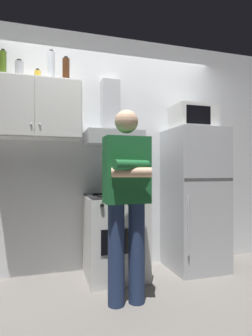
{
  "coord_description": "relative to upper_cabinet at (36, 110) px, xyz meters",
  "views": [
    {
      "loc": [
        -0.77,
        -2.59,
        1.12
      ],
      "look_at": [
        0.0,
        0.0,
        1.15
      ],
      "focal_mm": 29.61,
      "sensor_mm": 36.0,
      "label": 1
    }
  ],
  "objects": [
    {
      "name": "range_hood",
      "position": [
        0.8,
        0.0,
        -0.15
      ],
      "size": [
        0.6,
        0.44,
        0.75
      ],
      "color": "#B7BABF"
    },
    {
      "name": "bottle_rum_dark",
      "position": [
        0.3,
        -0.02,
        0.43
      ],
      "size": [
        0.07,
        0.07,
        0.27
      ],
      "color": "#47230F",
      "rests_on": "upper_cabinet"
    },
    {
      "name": "bottle_olive_oil",
      "position": [
        -0.31,
        -0.01,
        0.43
      ],
      "size": [
        0.06,
        0.06,
        0.28
      ],
      "color": "#4C6B19",
      "rests_on": "upper_cabinet"
    },
    {
      "name": "back_wall_tiled",
      "position": [
        0.85,
        0.23,
        -0.4
      ],
      "size": [
        4.8,
        0.1,
        2.7
      ],
      "primitive_type": "cube",
      "color": "white",
      "rests_on": "ground_plane"
    },
    {
      "name": "bottle_spice_jar",
      "position": [
        0.01,
        0.02,
        0.36
      ],
      "size": [
        0.06,
        0.06,
        0.13
      ],
      "color": "gold",
      "rests_on": "upper_cabinet"
    },
    {
      "name": "bottle_vodka_clear",
      "position": [
        0.15,
        0.02,
        0.46
      ],
      "size": [
        0.07,
        0.07,
        0.33
      ],
      "color": "silver",
      "rests_on": "upper_cabinet"
    },
    {
      "name": "upper_cabinet",
      "position": [
        0.0,
        0.0,
        0.0
      ],
      "size": [
        0.9,
        0.37,
        0.6
      ],
      "color": "white"
    },
    {
      "name": "microwave",
      "position": [
        1.75,
        -0.11,
        -0.01
      ],
      "size": [
        0.48,
        0.37,
        0.28
      ],
      "color": "silver",
      "rests_on": "refrigerator"
    },
    {
      "name": "cooking_pot",
      "position": [
        0.93,
        -0.24,
        -0.83
      ],
      "size": [
        0.31,
        0.21,
        0.1
      ],
      "color": "#B7BABF",
      "rests_on": "stove_oven"
    },
    {
      "name": "refrigerator",
      "position": [
        1.75,
        -0.12,
        -0.95
      ],
      "size": [
        0.6,
        0.62,
        1.6
      ],
      "color": "silver",
      "rests_on": "ground_plane"
    },
    {
      "name": "person_standing",
      "position": [
        0.75,
        -0.73,
        -0.85
      ],
      "size": [
        0.38,
        0.33,
        1.64
      ],
      "color": "navy",
      "rests_on": "ground_plane"
    },
    {
      "name": "stove_oven",
      "position": [
        0.8,
        -0.13,
        -1.32
      ],
      "size": [
        0.6,
        0.62,
        0.87
      ],
      "color": "white",
      "rests_on": "ground_plane"
    },
    {
      "name": "bottle_canister_steel",
      "position": [
        -0.16,
        -0.02,
        0.39
      ],
      "size": [
        0.08,
        0.08,
        0.19
      ],
      "color": "#B2B5BA",
      "rests_on": "upper_cabinet"
    },
    {
      "name": "ground_plane",
      "position": [
        0.85,
        -0.37,
        -1.75
      ],
      "size": [
        7.0,
        7.0,
        0.0
      ],
      "primitive_type": "plane",
      "color": "slate"
    }
  ]
}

